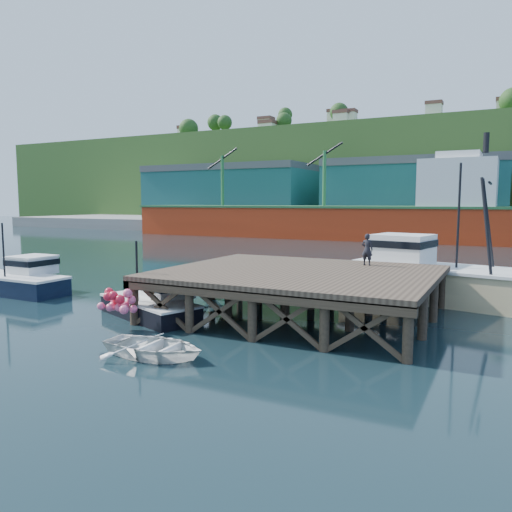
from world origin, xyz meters
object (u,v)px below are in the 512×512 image
Objects in this scene: dinghy at (154,346)px; dockworker at (367,249)px; boat_black at (154,303)px; trawler at (441,274)px; boat_navy at (20,279)px.

dockworker reaches higher than dinghy.
dockworker is at bearing 59.95° from boat_black.
boat_navy is at bearing -147.95° from trawler.
trawler is at bearing -124.98° from dockworker.
trawler is at bearing -29.31° from dinghy.
trawler is 16.31m from dinghy.
dockworker is (8.14, 6.41, 2.26)m from boat_black.
boat_black is 6.11m from dinghy.
boat_navy reaches higher than boat_black.
trawler reaches higher than boat_navy.
boat_black is at bearing -6.43° from boat_navy.
boat_navy is 19.63m from dockworker.
boat_navy is 1.08× the size of boat_black.
trawler is 3.08× the size of dinghy.
dinghy is (3.80, -4.78, -0.27)m from boat_black.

